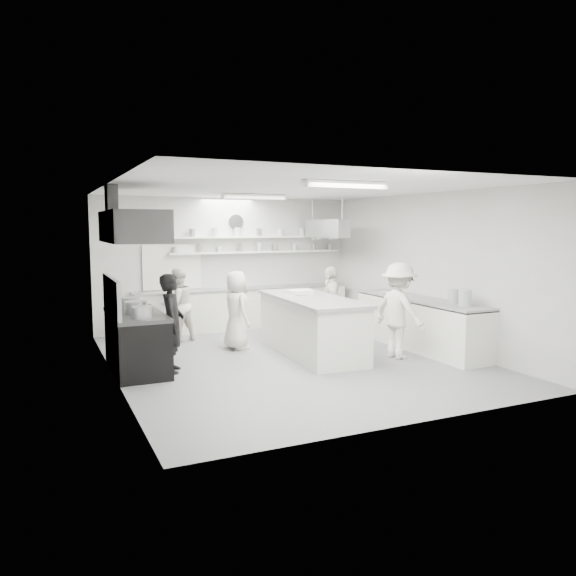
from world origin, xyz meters
name	(u,v)px	position (x,y,z in m)	size (l,w,h in m)	color
floor	(291,360)	(0.00, 0.00, -0.01)	(6.00, 7.00, 0.02)	gray
ceiling	(291,188)	(0.00, 0.00, 3.01)	(6.00, 7.00, 0.02)	silver
wall_back	(228,263)	(0.00, 3.50, 1.50)	(6.00, 0.04, 3.00)	silver
wall_front	(417,300)	(0.00, -3.50, 1.50)	(6.00, 0.04, 3.00)	silver
wall_left	(112,283)	(-3.00, 0.00, 1.50)	(0.04, 7.00, 3.00)	silver
wall_right	(429,270)	(3.00, 0.00, 1.50)	(0.04, 7.00, 3.00)	silver
stove	(137,343)	(-2.60, 0.40, 0.45)	(0.80, 1.80, 0.90)	black
exhaust_hood	(133,227)	(-2.60, 0.40, 2.35)	(0.85, 2.00, 0.50)	#3C3C3C
back_counter	(245,308)	(0.30, 3.20, 0.46)	(5.00, 0.60, 0.92)	white
shelf_lower	(258,252)	(0.70, 3.37, 1.75)	(4.20, 0.26, 0.04)	white
shelf_upper	(258,237)	(0.70, 3.37, 2.10)	(4.20, 0.26, 0.04)	white
pass_through_window	(172,267)	(-1.30, 3.48, 1.45)	(1.30, 0.04, 1.00)	black
wall_clock	(236,222)	(0.20, 3.46, 2.45)	(0.32, 0.32, 0.05)	silver
right_counter	(420,324)	(2.65, -0.20, 0.47)	(0.74, 3.30, 0.94)	white
pot_rack	(326,228)	(2.00, 2.40, 2.30)	(0.30, 1.60, 0.40)	#A5A6A7
light_fixture_front	(345,185)	(0.00, -1.80, 2.94)	(1.30, 0.25, 0.10)	white
light_fixture_rear	(253,197)	(0.00, 1.80, 2.94)	(1.30, 0.25, 0.10)	white
prep_island	(311,327)	(0.53, 0.25, 0.51)	(1.02, 2.74, 1.01)	white
stove_pot	(136,309)	(-2.60, 0.36, 1.03)	(0.38, 0.38, 0.24)	#A5A6A7
cook_stove	(172,323)	(-2.09, 0.07, 0.80)	(0.58, 0.38, 1.60)	black
cook_back	(178,305)	(-1.45, 2.36, 0.76)	(0.74, 0.57, 1.52)	silver
cook_island_left	(236,310)	(-0.59, 1.24, 0.75)	(0.74, 0.48, 1.51)	silver
cook_island_right	(331,305)	(1.30, 0.89, 0.78)	(0.91, 0.38, 1.56)	silver
cook_right	(399,311)	(1.82, -0.66, 0.86)	(1.11, 0.64, 1.71)	silver
bowl_island_a	(301,296)	(0.49, 0.63, 1.04)	(0.26, 0.26, 0.06)	#A5A6A7
bowl_island_b	(290,293)	(0.45, 1.05, 1.05)	(0.22, 0.22, 0.07)	white
bowl_right	(384,294)	(2.48, 0.77, 0.97)	(0.23, 0.23, 0.06)	white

